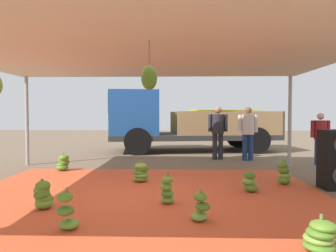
# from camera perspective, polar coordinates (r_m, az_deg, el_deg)

# --- Properties ---
(ground_plane) EXTENTS (40.00, 40.00, 0.00)m
(ground_plane) POSITION_cam_1_polar(r_m,az_deg,el_deg) (8.80, -2.22, -7.58)
(ground_plane) COLOR brown
(tarp_orange) EXTENTS (6.73, 5.30, 0.01)m
(tarp_orange) POSITION_cam_1_polar(r_m,az_deg,el_deg) (5.88, -4.33, -12.49)
(tarp_orange) COLOR #D1512D
(tarp_orange) RESTS_ON ground
(tent_canopy) EXTENTS (8.00, 7.00, 2.65)m
(tent_canopy) POSITION_cam_1_polar(r_m,az_deg,el_deg) (5.69, -4.64, 13.12)
(tent_canopy) COLOR #9EA0A5
(tent_canopy) RESTS_ON ground
(banana_bunch_0) EXTENTS (0.41, 0.39, 0.44)m
(banana_bunch_0) POSITION_cam_1_polar(r_m,az_deg,el_deg) (6.23, 14.75, -9.92)
(banana_bunch_0) COLOR #477523
(banana_bunch_0) RESTS_ON tarp_orange
(banana_bunch_1) EXTENTS (0.39, 0.40, 0.48)m
(banana_bunch_1) POSITION_cam_1_polar(r_m,az_deg,el_deg) (5.36, -21.92, -11.72)
(banana_bunch_1) COLOR #60932D
(banana_bunch_1) RESTS_ON tarp_orange
(banana_bunch_2) EXTENTS (0.35, 0.36, 0.53)m
(banana_bunch_2) POSITION_cam_1_polar(r_m,az_deg,el_deg) (7.07, 20.48, -8.14)
(banana_bunch_2) COLOR #518428
(banana_bunch_2) RESTS_ON tarp_orange
(banana_bunch_3) EXTENTS (0.46, 0.45, 0.47)m
(banana_bunch_3) POSITION_cam_1_polar(r_m,az_deg,el_deg) (6.92, -5.00, -8.53)
(banana_bunch_3) COLOR #60932D
(banana_bunch_3) RESTS_ON tarp_orange
(banana_bunch_4) EXTENTS (0.45, 0.46, 0.46)m
(banana_bunch_4) POSITION_cam_1_polar(r_m,az_deg,el_deg) (8.69, -18.68, -6.43)
(banana_bunch_4) COLOR #518428
(banana_bunch_4) RESTS_ON tarp_orange
(banana_bunch_5) EXTENTS (0.44, 0.44, 0.40)m
(banana_bunch_5) POSITION_cam_1_polar(r_m,az_deg,el_deg) (3.92, 26.08, -17.77)
(banana_bunch_5) COLOR #518428
(banana_bunch_5) RESTS_ON tarp_orange
(banana_bunch_6) EXTENTS (0.33, 0.32, 0.55)m
(banana_bunch_6) POSITION_cam_1_polar(r_m,az_deg,el_deg) (4.34, -18.04, -14.80)
(banana_bunch_6) COLOR #60932D
(banana_bunch_6) RESTS_ON tarp_orange
(banana_bunch_8) EXTENTS (0.36, 0.33, 0.45)m
(banana_bunch_8) POSITION_cam_1_polar(r_m,az_deg,el_deg) (4.50, 5.98, -14.66)
(banana_bunch_8) COLOR #6B9E38
(banana_bunch_8) RESTS_ON tarp_orange
(banana_bunch_10) EXTENTS (0.29, 0.30, 0.52)m
(banana_bunch_10) POSITION_cam_1_polar(r_m,az_deg,el_deg) (5.25, -0.18, -11.80)
(banana_bunch_10) COLOR #6B9E38
(banana_bunch_10) RESTS_ON tarp_orange
(cargo_truck_main) EXTENTS (6.85, 3.29, 2.40)m
(cargo_truck_main) POSITION_cam_1_polar(r_m,az_deg,el_deg) (12.60, 3.04, 0.76)
(cargo_truck_main) COLOR #2D2D2D
(cargo_truck_main) RESTS_ON ground
(worker_0) EXTENTS (0.56, 0.34, 1.53)m
(worker_0) POSITION_cam_1_polar(r_m,az_deg,el_deg) (10.16, 26.12, -1.42)
(worker_0) COLOR navy
(worker_0) RESTS_ON ground
(worker_1) EXTENTS (0.64, 0.39, 1.74)m
(worker_1) POSITION_cam_1_polar(r_m,az_deg,el_deg) (10.37, 9.12, -0.48)
(worker_1) COLOR #26262D
(worker_1) RESTS_ON ground
(worker_2) EXTENTS (0.63, 0.39, 1.73)m
(worker_2) POSITION_cam_1_polar(r_m,az_deg,el_deg) (10.32, 14.43, -0.58)
(worker_2) COLOR navy
(worker_2) RESTS_ON ground
(speaker_stack) EXTENTS (0.61, 0.49, 1.18)m
(speaker_stack) POSITION_cam_1_polar(r_m,az_deg,el_deg) (7.06, 28.49, -5.42)
(speaker_stack) COLOR black
(speaker_stack) RESTS_ON ground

